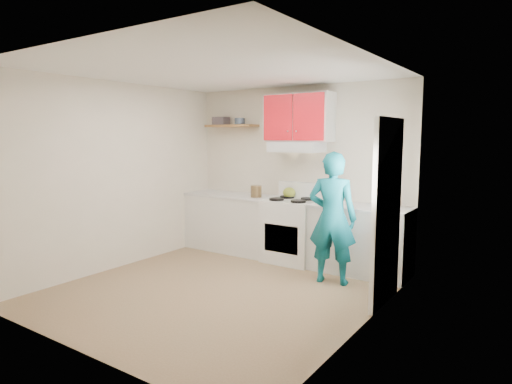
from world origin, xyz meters
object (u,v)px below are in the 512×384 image
Objects in this scene: kettle at (289,193)px; person at (332,218)px; crock at (256,192)px; stove at (292,231)px; tin at (240,121)px.

person is (1.04, -0.72, -0.17)m from kettle.
stove is at bearing 5.19° from crock.
kettle reaches higher than stove.
tin is at bearing 171.87° from stove.
crock is at bearing 179.82° from kettle.
tin reaches higher than person.
crock is 0.12× the size of person.
tin is (-1.07, 0.15, 1.63)m from stove.
crock is at bearing -29.89° from person.
crock is (-0.61, -0.06, 0.54)m from stove.
kettle is 1.27m from person.
crock is at bearing -174.81° from stove.
stove is 1.12m from person.
person reaches higher than stove.
crock is at bearing -24.34° from tin.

